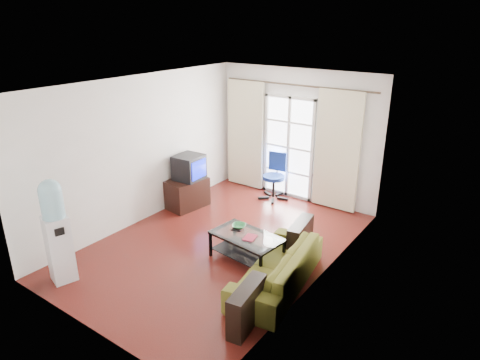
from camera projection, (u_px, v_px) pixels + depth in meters
name	position (u px, v px, depth m)	size (l,w,h in m)	color
floor	(220.00, 244.00, 7.29)	(5.20, 5.20, 0.00)	#5E1D16
ceiling	(217.00, 84.00, 6.32)	(5.20, 5.20, 0.00)	white
wall_back	(297.00, 135.00, 8.79)	(3.60, 0.02, 2.70)	white
wall_front	(77.00, 233.00, 4.83)	(3.60, 0.02, 2.70)	white
wall_left	(141.00, 151.00, 7.78)	(0.02, 5.20, 2.70)	white
wall_right	(323.00, 195.00, 5.83)	(0.02, 5.20, 2.70)	white
french_door	(289.00, 147.00, 8.92)	(1.16, 0.06, 2.15)	white
curtain_rod	(297.00, 85.00, 8.34)	(0.04, 0.04, 3.30)	#4C3F2D
curtain_left	(246.00, 135.00, 9.40)	(0.90, 0.07, 2.35)	beige
curtain_right	(337.00, 151.00, 8.23)	(0.90, 0.07, 2.35)	beige
radiator	(327.00, 191.00, 8.64)	(0.64, 0.12, 0.64)	gray
sofa	(277.00, 267.00, 6.10)	(1.04, 2.04, 0.57)	olive
coffee_table	(247.00, 244.00, 6.71)	(1.16, 0.75, 0.45)	silver
bowl	(239.00, 226.00, 6.89)	(0.29, 0.29, 0.05)	green
book	(245.00, 237.00, 6.59)	(0.22, 0.26, 0.02)	#B31716
remote	(236.00, 230.00, 6.79)	(0.16, 0.04, 0.02)	black
tv_stand	(187.00, 193.00, 8.64)	(0.53, 0.80, 0.59)	black
crt_tv	(188.00, 167.00, 8.50)	(0.57, 0.56, 0.49)	black
task_chair	(274.00, 185.00, 9.05)	(0.78, 0.78, 0.98)	black
water_cooler	(56.00, 229.00, 6.03)	(0.40, 0.40, 1.57)	white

